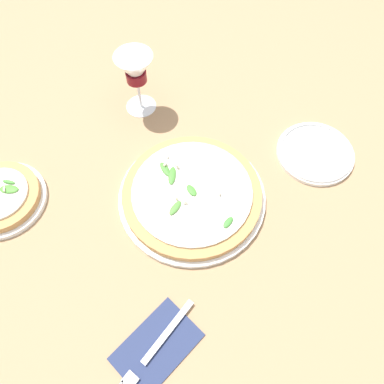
{
  "coord_description": "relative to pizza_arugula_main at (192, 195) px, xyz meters",
  "views": [
    {
      "loc": [
        0.27,
        0.3,
        0.74
      ],
      "look_at": [
        -0.01,
        0.0,
        0.03
      ],
      "focal_mm": 35.0,
      "sensor_mm": 36.0,
      "label": 1
    }
  ],
  "objects": [
    {
      "name": "ground_plane",
      "position": [
        0.01,
        -0.0,
        -0.02
      ],
      "size": [
        6.0,
        6.0,
        0.0
      ],
      "primitive_type": "plane",
      "color": "#9E7A56"
    },
    {
      "name": "pizza_arugula_main",
      "position": [
        0.0,
        0.0,
        0.0
      ],
      "size": [
        0.33,
        0.33,
        0.05
      ],
      "color": "white",
      "rests_on": "ground_plane"
    },
    {
      "name": "pizza_personal_side",
      "position": [
        0.31,
        -0.29,
        -0.0
      ],
      "size": [
        0.2,
        0.2,
        0.05
      ],
      "color": "white",
      "rests_on": "ground_plane"
    },
    {
      "name": "wine_glass",
      "position": [
        -0.1,
        -0.29,
        0.1
      ],
      "size": [
        0.09,
        0.09,
        0.16
      ],
      "color": "white",
      "rests_on": "ground_plane"
    },
    {
      "name": "napkin",
      "position": [
        0.26,
        0.18,
        -0.01
      ],
      "size": [
        0.16,
        0.11,
        0.01
      ],
      "rotation": [
        0.0,
        0.0,
        0.04
      ],
      "color": "navy",
      "rests_on": "ground_plane"
    },
    {
      "name": "fork",
      "position": [
        0.27,
        0.18,
        -0.01
      ],
      "size": [
        0.23,
        0.05,
        0.0
      ],
      "rotation": [
        0.0,
        0.0,
        0.14
      ],
      "color": "silver",
      "rests_on": "ground_plane"
    },
    {
      "name": "side_plate_white",
      "position": [
        -0.3,
        0.12,
        -0.01
      ],
      "size": [
        0.19,
        0.19,
        0.02
      ],
      "color": "white",
      "rests_on": "ground_plane"
    }
  ]
}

